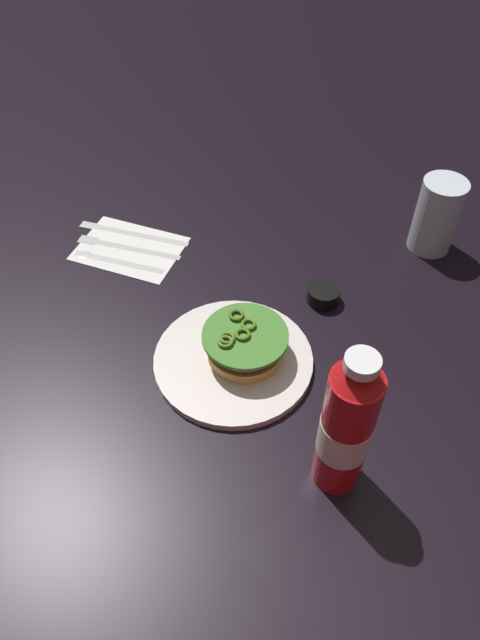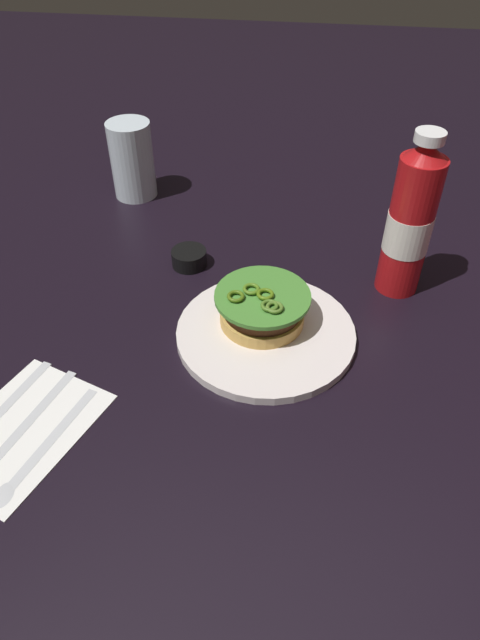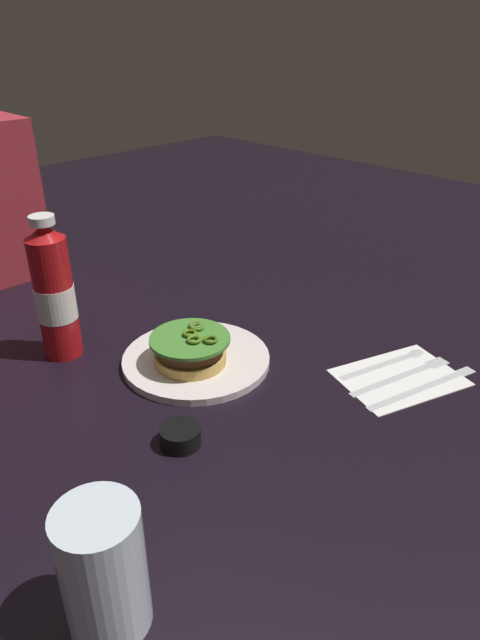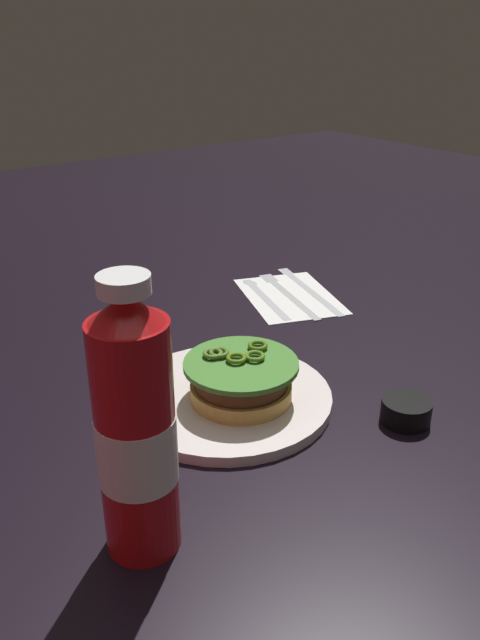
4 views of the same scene
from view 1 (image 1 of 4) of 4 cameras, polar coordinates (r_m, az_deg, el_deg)
The scene contains 10 objects.
ground_plane at distance 0.90m, azimuth 4.06°, elevation -3.41°, with size 3.00×3.00×0.00m, color black.
dinner_plate at distance 0.88m, azimuth -0.66°, elevation -3.96°, with size 0.24×0.24×0.01m, color silver.
burger_sandwich at distance 0.86m, azimuth 0.49°, elevation -2.36°, with size 0.13×0.13×0.05m.
ketchup_bottle at distance 0.70m, azimuth 10.33°, elevation -10.36°, with size 0.06×0.06×0.24m.
water_glass at distance 1.09m, azimuth 18.69°, elevation 9.65°, with size 0.08×0.08×0.14m, color silver.
condiment_cup at distance 0.98m, azimuth 8.17°, elevation 2.48°, with size 0.05×0.05×0.03m, color black.
napkin at distance 1.09m, azimuth -10.74°, elevation 6.90°, with size 0.18×0.13×0.00m, color white.
butter_knife at distance 1.12m, azimuth -11.07°, elevation 8.52°, with size 0.21×0.07×0.00m.
fork_utensil at distance 1.09m, azimuth -11.69°, elevation 7.19°, with size 0.20×0.07×0.00m.
spoon_utensil at distance 1.07m, azimuth -13.12°, elevation 5.97°, with size 0.17×0.06×0.00m.
Camera 1 is at (0.05, 0.56, 0.70)m, focal length 32.72 mm.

